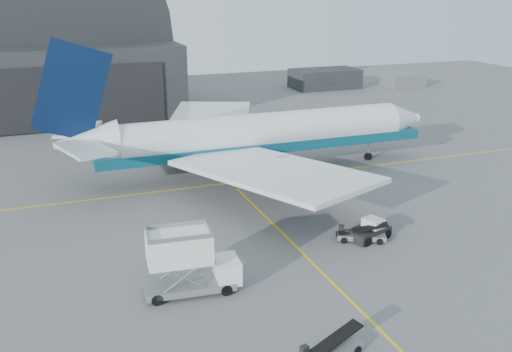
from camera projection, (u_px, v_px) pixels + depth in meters
name	position (u px, v px, depth m)	size (l,w,h in m)	color
ground	(309.00, 259.00, 45.77)	(200.00, 200.00, 0.00)	#565659
taxi_lines	(254.00, 205.00, 57.02)	(80.00, 42.12, 0.02)	gold
hangar	(18.00, 59.00, 93.15)	(50.00, 28.30, 28.00)	black
distant_bldg_a	(324.00, 88.00, 122.32)	(14.00, 8.00, 4.00)	black
distant_bldg_b	(403.00, 86.00, 124.40)	(8.00, 6.00, 2.80)	slate
airliner	(250.00, 136.00, 65.25)	(46.42, 45.01, 16.29)	white
catering_truck	(188.00, 263.00, 40.12)	(6.96, 3.09, 4.66)	slate
pushback_tug	(370.00, 231.00, 49.45)	(4.21, 3.18, 1.74)	black
belt_loader_a	(331.00, 350.00, 33.54)	(4.39, 2.35, 1.64)	slate
belt_loader_b	(361.00, 235.00, 48.99)	(4.36, 3.02, 1.67)	slate
traffic_cone	(232.00, 259.00, 45.24)	(0.34, 0.34, 0.49)	#DC4606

